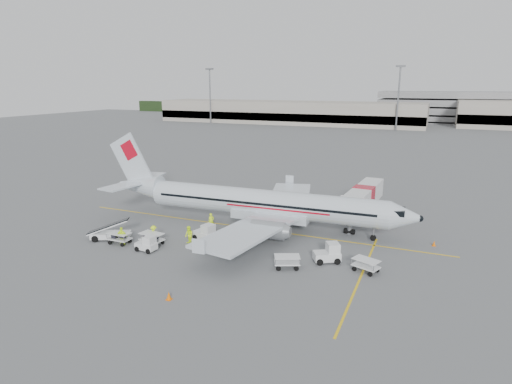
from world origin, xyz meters
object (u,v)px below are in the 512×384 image
jet_bridge (363,203)px  belt_loader (110,227)px  aircraft (264,185)px  tug_mid (205,232)px  tug_aft (146,243)px  tug_fore (327,253)px

jet_bridge → belt_loader: size_ratio=2.97×
aircraft → jet_bridge: (9.96, 7.34, -2.93)m
aircraft → belt_loader: 17.15m
tug_mid → tug_aft: 6.23m
tug_aft → tug_mid: bearing=54.8°
aircraft → tug_mid: size_ratio=15.48×
aircraft → tug_aft: (-8.06, -11.14, -4.21)m
aircraft → tug_mid: aircraft is taller
belt_loader → tug_mid: belt_loader is taller
jet_bridge → tug_mid: (-14.17, -13.59, -1.16)m
jet_bridge → tug_mid: size_ratio=6.71×
aircraft → tug_fore: (9.07, -6.89, -4.07)m
tug_fore → tug_mid: tug_fore is taller
tug_fore → tug_mid: bearing=148.0°
jet_bridge → tug_fore: size_ratio=6.54×
tug_mid → tug_aft: tug_mid is taller
jet_bridge → tug_mid: jet_bridge is taller
aircraft → tug_aft: bearing=-128.3°
tug_mid → jet_bridge: bearing=59.1°
tug_aft → jet_bridge: bearing=48.8°
jet_bridge → tug_aft: (-18.02, -18.48, -1.28)m
tug_fore → tug_mid: 13.29m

